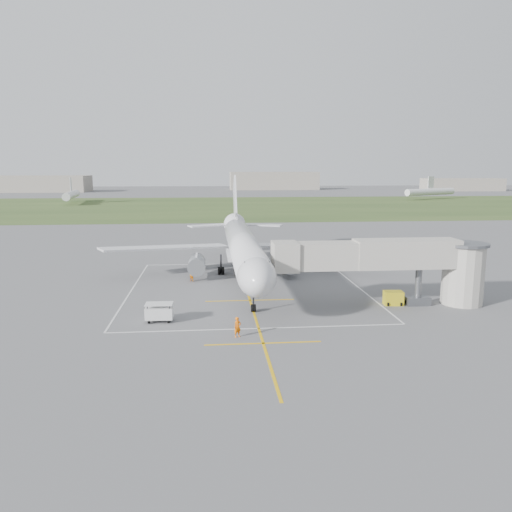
{
  "coord_description": "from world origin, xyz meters",
  "views": [
    {
      "loc": [
        -4.35,
        -64.18,
        14.7
      ],
      "look_at": [
        1.25,
        -4.0,
        4.0
      ],
      "focal_mm": 35.0,
      "sensor_mm": 36.0,
      "label": 1
    }
  ],
  "objects": [
    {
      "name": "jet_bridge",
      "position": [
        15.72,
        -13.5,
        4.74
      ],
      "size": [
        23.4,
        5.0,
        7.2
      ],
      "color": "gray",
      "rests_on": "ground"
    },
    {
      "name": "ramp_worker_wing",
      "position": [
        -6.82,
        0.43,
        0.91
      ],
      "size": [
        1.12,
        1.1,
        1.82
      ],
      "primitive_type": "imported",
      "rotation": [
        0.0,
        0.0,
        2.45
      ],
      "color": "orange",
      "rests_on": "ground"
    },
    {
      "name": "ground",
      "position": [
        0.0,
        0.0,
        0.0
      ],
      "size": [
        700.0,
        700.0,
        0.0
      ],
      "primitive_type": "plane",
      "color": "#545456",
      "rests_on": "ground"
    },
    {
      "name": "baggage_cart",
      "position": [
        -9.37,
        -16.99,
        0.93
      ],
      "size": [
        2.66,
        1.65,
        1.82
      ],
      "rotation": [
        0.0,
        0.0,
        -0.03
      ],
      "color": "silver",
      "rests_on": "ground"
    },
    {
      "name": "gpu_unit",
      "position": [
        15.39,
        -13.25,
        0.74
      ],
      "size": [
        2.13,
        1.6,
        1.51
      ],
      "rotation": [
        0.0,
        0.0,
        -0.1
      ],
      "color": "gold",
      "rests_on": "ground"
    },
    {
      "name": "airliner",
      "position": [
        -0.0,
        0.75,
        4.39
      ],
      "size": [
        38.93,
        46.75,
        13.52
      ],
      "color": "silver",
      "rests_on": "ground"
    },
    {
      "name": "ramp_worker_nose",
      "position": [
        -2.07,
        -22.17,
        0.9
      ],
      "size": [
        0.78,
        0.68,
        1.81
      ],
      "primitive_type": "imported",
      "rotation": [
        0.0,
        0.0,
        0.46
      ],
      "color": "orange",
      "rests_on": "ground"
    },
    {
      "name": "distant_hangars",
      "position": [
        -16.15,
        265.19,
        5.17
      ],
      "size": [
        345.0,
        49.0,
        12.0
      ],
      "color": "gray",
      "rests_on": "ground"
    },
    {
      "name": "apron_markings",
      "position": [
        0.0,
        -5.82,
        0.01
      ],
      "size": [
        28.2,
        60.0,
        0.01
      ],
      "color": "#E7AC0D",
      "rests_on": "ground"
    },
    {
      "name": "distant_aircraft",
      "position": [
        19.04,
        159.06,
        3.59
      ],
      "size": [
        181.01,
        37.32,
        8.85
      ],
      "color": "silver",
      "rests_on": "ground"
    },
    {
      "name": "grass_strip",
      "position": [
        0.0,
        130.0,
        0.01
      ],
      "size": [
        700.0,
        120.0,
        0.02
      ],
      "primitive_type": "cube",
      "color": "#314920",
      "rests_on": "ground"
    }
  ]
}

